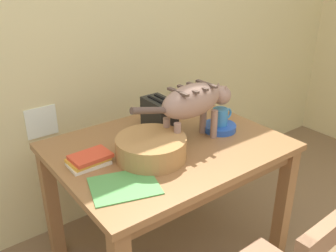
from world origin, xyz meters
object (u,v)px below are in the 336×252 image
at_px(magazine, 124,186).
at_px(cat, 194,102).
at_px(coffee_mug, 221,117).
at_px(toaster, 159,114).
at_px(saucer_bowl, 219,127).
at_px(wicker_basket, 151,148).
at_px(dining_table, 168,159).
at_px(book_stack, 89,160).

bearing_deg(magazine, cat, 33.58).
relative_size(coffee_mug, magazine, 0.46).
bearing_deg(magazine, toaster, 56.92).
xyz_separation_m(saucer_bowl, wicker_basket, (-0.48, -0.03, 0.04)).
xyz_separation_m(dining_table, magazine, (-0.38, -0.20, 0.10)).
bearing_deg(saucer_bowl, wicker_basket, -176.23).
xyz_separation_m(magazine, wicker_basket, (0.23, 0.13, 0.05)).
bearing_deg(toaster, magazine, -139.97).
bearing_deg(wicker_basket, toaster, 47.75).
xyz_separation_m(magazine, toaster, (0.46, 0.38, 0.08)).
bearing_deg(cat, saucer_bowl, 90.00).
bearing_deg(coffee_mug, saucer_bowl, 180.00).
bearing_deg(toaster, wicker_basket, -132.25).
relative_size(cat, wicker_basket, 1.88).
distance_m(dining_table, book_stack, 0.43).
bearing_deg(dining_table, magazine, -152.08).
height_order(magazine, toaster, toaster).
xyz_separation_m(cat, coffee_mug, (0.20, 0.01, -0.13)).
relative_size(cat, saucer_bowl, 3.47).
relative_size(book_stack, toaster, 0.98).
bearing_deg(magazine, book_stack, 114.67).
height_order(coffee_mug, book_stack, coffee_mug).
relative_size(dining_table, book_stack, 5.79).
relative_size(dining_table, magazine, 4.07).
bearing_deg(book_stack, wicker_basket, -25.40).
relative_size(wicker_basket, toaster, 1.67).
distance_m(dining_table, toaster, 0.27).
relative_size(dining_table, wicker_basket, 3.40).
bearing_deg(dining_table, coffee_mug, -6.96).
xyz_separation_m(saucer_bowl, coffee_mug, (0.00, -0.00, 0.06)).
height_order(magazine, book_stack, book_stack).
height_order(cat, coffee_mug, cat).
distance_m(cat, coffee_mug, 0.24).
bearing_deg(wicker_basket, cat, 4.54).
distance_m(coffee_mug, wicker_basket, 0.48).
xyz_separation_m(dining_table, saucer_bowl, (0.33, -0.04, 0.11)).
height_order(dining_table, magazine, magazine).
bearing_deg(saucer_bowl, book_stack, 172.89).
bearing_deg(wicker_basket, magazine, -150.20).
distance_m(wicker_basket, toaster, 0.35).
distance_m(dining_table, cat, 0.34).
distance_m(dining_table, wicker_basket, 0.23).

